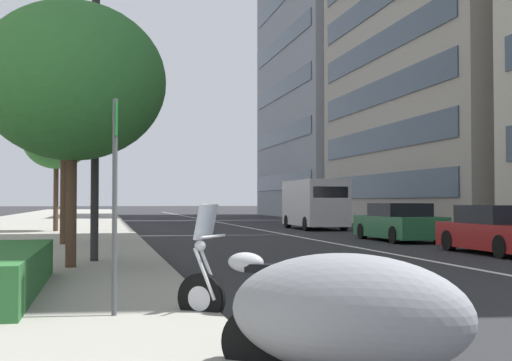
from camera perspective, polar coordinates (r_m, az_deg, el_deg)
sidewalk_right_plaza at (r=35.37m, az=-18.68°, el=-3.94°), size 160.00×10.14×0.15m
lane_centre_stripe at (r=40.97m, az=-1.39°, el=-3.82°), size 110.00×0.16×0.01m
motorcycle_second_in_row at (r=5.61m, az=7.44°, el=-11.06°), size 1.83×2.09×1.08m
motorcycle_mid_row at (r=8.21m, az=-0.05°, el=-9.19°), size 1.39×1.80×1.46m
car_lead_in_lane at (r=20.56m, az=19.68°, el=-4.01°), size 4.35×1.92×1.38m
car_far_down_avenue at (r=26.23m, az=11.82°, el=-3.52°), size 4.66×1.92×1.42m
delivery_van_ahead at (r=36.45m, az=4.90°, el=-1.88°), size 5.63×2.27×2.60m
parking_sign_by_curb at (r=8.27m, az=-11.68°, el=-0.35°), size 0.32×0.06×2.57m
street_lamp_with_banners at (r=16.19m, az=-11.94°, el=10.32°), size 1.26×2.47×7.90m
clipped_hedge_bed at (r=10.78m, az=-20.50°, el=-7.11°), size 5.39×1.10×0.63m
street_tree_near_plaza_corner at (r=14.66m, az=-15.09°, el=7.96°), size 3.84×3.84×5.44m
street_tree_mid_sidewalk at (r=22.41m, az=-15.71°, el=4.91°), size 2.63×2.63×5.05m
street_tree_by_lamp_post at (r=32.03m, az=-16.32°, el=3.13°), size 2.92×2.92×5.28m
office_tower_near_left at (r=70.15m, az=8.93°, el=14.19°), size 21.21×16.69×41.42m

